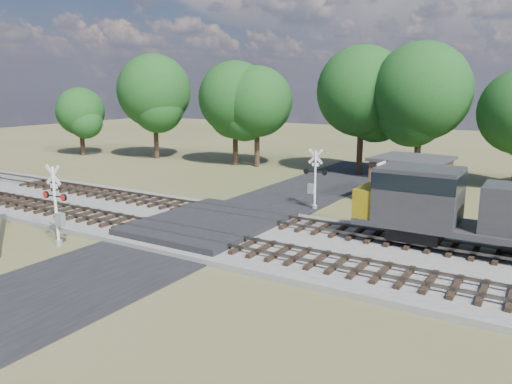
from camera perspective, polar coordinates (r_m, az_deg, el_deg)
The scene contains 10 objects.
ground at distance 28.99m, azimuth -5.83°, elevation -4.53°, with size 160.00×160.00×0.00m, color #4D512B.
ballast_bed at distance 24.94m, azimuth 13.69°, elevation -7.23°, with size 140.00×10.00×0.30m, color gray.
road at distance 28.98m, azimuth -5.84°, elevation -4.45°, with size 7.00×60.00×0.08m, color black.
crossing_panel at distance 29.29m, azimuth -5.26°, elevation -3.71°, with size 7.00×9.00×0.62m, color #262628.
track_near at distance 25.57m, azimuth -2.97°, elevation -5.79°, with size 140.00×2.60×0.33m.
track_far at distance 29.66m, azimuth 2.50°, elevation -3.27°, with size 140.00×2.60×0.33m.
crossing_signal_near at distance 27.83m, azimuth -21.76°, elevation -2.21°, with size 1.74×0.38×4.32m.
crossing_signal_far at distance 33.84m, azimuth 6.62°, elevation 0.88°, with size 1.69×0.37×4.18m.
equipment_shed at distance 37.08m, azimuth 17.27°, elevation 1.31°, with size 5.39×5.39×3.34m.
treeline at distance 44.23m, azimuth 19.72°, elevation 9.94°, with size 82.42×11.64×11.98m.
Camera 1 is at (16.93, -22.06, 8.21)m, focal length 35.00 mm.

